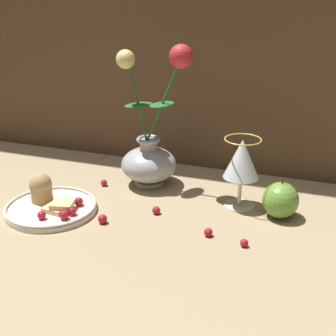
% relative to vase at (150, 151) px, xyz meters
% --- Properties ---
extents(ground_plane, '(2.40, 2.40, 0.00)m').
position_rel_vase_xyz_m(ground_plane, '(0.07, -0.11, -0.08)').
color(ground_plane, '#9E8966').
rests_on(ground_plane, ground).
extents(vase, '(0.17, 0.13, 0.33)m').
position_rel_vase_xyz_m(vase, '(0.00, 0.00, 0.00)').
color(vase, '#A3A3A8').
rests_on(vase, ground_plane).
extents(plate_with_pastries, '(0.19, 0.19, 0.07)m').
position_rel_vase_xyz_m(plate_with_pastries, '(-0.15, -0.20, -0.07)').
color(plate_with_pastries, silver).
rests_on(plate_with_pastries, ground_plane).
extents(wine_glass, '(0.08, 0.08, 0.15)m').
position_rel_vase_xyz_m(wine_glass, '(0.22, -0.04, 0.02)').
color(wine_glass, silver).
rests_on(wine_glass, ground_plane).
extents(apple_beside_vase, '(0.07, 0.07, 0.09)m').
position_rel_vase_xyz_m(apple_beside_vase, '(0.31, -0.06, -0.05)').
color(apple_beside_vase, '#669938').
rests_on(apple_beside_vase, ground_plane).
extents(berry_near_plate, '(0.02, 0.02, 0.02)m').
position_rel_vase_xyz_m(berry_near_plate, '(-0.10, -0.05, -0.08)').
color(berry_near_plate, '#AD192D').
rests_on(berry_near_plate, ground_plane).
extents(berry_front_center, '(0.02, 0.02, 0.02)m').
position_rel_vase_xyz_m(berry_front_center, '(0.07, -0.14, -0.08)').
color(berry_front_center, '#AD192D').
rests_on(berry_front_center, ground_plane).
extents(berry_by_glass_stem, '(0.02, 0.02, 0.02)m').
position_rel_vase_xyz_m(berry_by_glass_stem, '(0.26, -0.20, -0.08)').
color(berry_by_glass_stem, '#AD192D').
rests_on(berry_by_glass_stem, ground_plane).
extents(berry_under_candlestick, '(0.02, 0.02, 0.02)m').
position_rel_vase_xyz_m(berry_under_candlestick, '(-0.02, -0.21, -0.08)').
color(berry_under_candlestick, '#AD192D').
rests_on(berry_under_candlestick, ground_plane).
extents(berry_far_right, '(0.02, 0.02, 0.02)m').
position_rel_vase_xyz_m(berry_far_right, '(0.19, -0.19, -0.08)').
color(berry_far_right, '#AD192D').
rests_on(berry_far_right, ground_plane).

